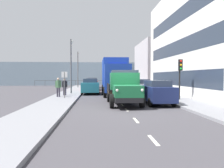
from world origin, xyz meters
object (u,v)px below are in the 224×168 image
object	(u,v)px
car_teal_oppositeside_0	(91,86)
car_silver_kerbside_1	(140,87)
lamp_post_promenade	(71,61)
lamp_post_far	(78,66)
car_maroon_kerbside_3	(124,83)
car_navy_kerbside_near	(157,92)
car_red_oppositeside_1	(92,84)
car_grey_oppositeside_2	(93,83)
street_sign	(64,80)
car_black_kerbside_2	(130,85)
pedestrian_in_dark_coat	(58,86)
pedestrian_near_railing	(65,85)
traffic_light_near	(180,70)
lorry_cargo_blue	(115,76)
truck_vintage_green	(124,88)

from	to	relation	value
car_teal_oppositeside_0	car_silver_kerbside_1	bearing A→B (deg)	146.49
lamp_post_promenade	lamp_post_far	distance (m)	12.03
car_maroon_kerbside_3	lamp_post_far	bearing A→B (deg)	-23.50
car_navy_kerbside_near	car_red_oppositeside_1	bearing A→B (deg)	-72.14
car_grey_oppositeside_2	car_red_oppositeside_1	bearing A→B (deg)	90.00
car_maroon_kerbside_3	car_red_oppositeside_1	bearing A→B (deg)	20.59
street_sign	car_black_kerbside_2	bearing A→B (deg)	-129.47
street_sign	pedestrian_in_dark_coat	bearing A→B (deg)	-55.43
pedestrian_in_dark_coat	pedestrian_near_railing	world-z (taller)	pedestrian_in_dark_coat
car_maroon_kerbside_3	pedestrian_near_railing	size ratio (longest dim) A/B	2.70
car_maroon_kerbside_3	pedestrian_in_dark_coat	bearing A→B (deg)	59.02
lamp_post_promenade	traffic_light_near	bearing A→B (deg)	144.00
lorry_cargo_blue	street_sign	xyz separation A→B (m)	(4.66, 4.23, -0.39)
car_silver_kerbside_1	car_grey_oppositeside_2	distance (m)	16.43
car_red_oppositeside_1	street_sign	world-z (taller)	street_sign
pedestrian_in_dark_coat	pedestrian_near_railing	bearing A→B (deg)	-103.10
car_silver_kerbside_1	car_red_oppositeside_1	xyz separation A→B (m)	(4.98, -9.60, -0.00)
car_silver_kerbside_1	traffic_light_near	size ratio (longest dim) A/B	1.40
pedestrian_in_dark_coat	traffic_light_near	distance (m)	10.59
car_black_kerbside_2	pedestrian_in_dark_coat	world-z (taller)	pedestrian_in_dark_coat
car_teal_oppositeside_0	street_sign	size ratio (longest dim) A/B	2.05
car_silver_kerbside_1	car_black_kerbside_2	xyz separation A→B (m)	(0.00, -6.07, -0.00)
car_navy_kerbside_near	street_sign	size ratio (longest dim) A/B	1.85
car_navy_kerbside_near	street_sign	distance (m)	7.83
pedestrian_in_dark_coat	car_black_kerbside_2	bearing A→B (deg)	-135.96
truck_vintage_green	pedestrian_in_dark_coat	size ratio (longest dim) A/B	3.29
lorry_cargo_blue	pedestrian_near_railing	size ratio (longest dim) A/B	5.02
truck_vintage_green	car_navy_kerbside_near	xyz separation A→B (m)	(-2.36, -0.26, -0.28)
car_black_kerbside_2	street_sign	xyz separation A→B (m)	(7.02, 8.52, 0.79)
car_navy_kerbside_near	traffic_light_near	world-z (taller)	traffic_light_near
car_red_oppositeside_1	car_grey_oppositeside_2	world-z (taller)	same
car_black_kerbside_2	truck_vintage_green	bearing A→B (deg)	79.01
truck_vintage_green	car_teal_oppositeside_0	bearing A→B (deg)	-74.46
car_maroon_kerbside_3	lorry_cargo_blue	bearing A→B (deg)	76.33
car_maroon_kerbside_3	lamp_post_promenade	size ratio (longest dim) A/B	0.75
car_maroon_kerbside_3	pedestrian_near_railing	distance (m)	13.60
street_sign	pedestrian_near_railing	bearing A→B (deg)	-81.49
car_red_oppositeside_1	pedestrian_in_dark_coat	world-z (taller)	pedestrian_in_dark_coat
car_silver_kerbside_1	lamp_post_far	size ratio (longest dim) A/B	0.75
car_maroon_kerbside_3	street_sign	world-z (taller)	street_sign
truck_vintage_green	car_maroon_kerbside_3	distance (m)	17.74
truck_vintage_green	lamp_post_far	distance (m)	21.55
car_navy_kerbside_near	car_grey_oppositeside_2	distance (m)	22.07
pedestrian_near_railing	lamp_post_far	distance (m)	14.87
car_silver_kerbside_1	car_teal_oppositeside_0	bearing A→B (deg)	-33.51
lorry_cargo_blue	traffic_light_near	bearing A→B (deg)	128.47
car_black_kerbside_2	traffic_light_near	world-z (taller)	traffic_light_near
car_red_oppositeside_1	lamp_post_promenade	xyz separation A→B (m)	(2.09, 6.93, 2.79)
car_silver_kerbside_1	car_black_kerbside_2	size ratio (longest dim) A/B	1.07
pedestrian_near_railing	lamp_post_promenade	xyz separation A→B (m)	(-0.33, -2.61, 2.58)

